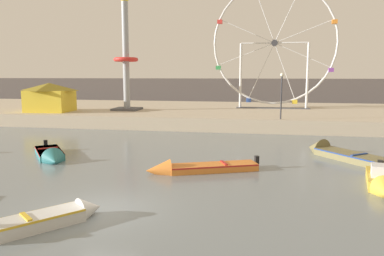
% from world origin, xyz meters
% --- Properties ---
extents(ground_plane, '(240.00, 240.00, 0.00)m').
position_xyz_m(ground_plane, '(0.00, 0.00, 0.00)').
color(ground_plane, slate).
extents(quay_promenade, '(110.00, 21.23, 1.25)m').
position_xyz_m(quay_promenade, '(0.00, 30.55, 0.62)').
color(quay_promenade, '#B7A88E').
rests_on(quay_promenade, ground_plane).
extents(distant_town_skyline, '(140.00, 3.00, 4.40)m').
position_xyz_m(distant_town_skyline, '(0.00, 56.88, 2.20)').
color(distant_town_skyline, '#564C47').
rests_on(distant_town_skyline, ground_plane).
extents(motorboat_orange_hull, '(5.98, 3.34, 1.11)m').
position_xyz_m(motorboat_orange_hull, '(2.44, 6.20, 0.21)').
color(motorboat_orange_hull, orange).
rests_on(motorboat_orange_hull, ground_plane).
extents(motorboat_olive_wood, '(4.69, 5.42, 1.46)m').
position_xyz_m(motorboat_olive_wood, '(10.59, 11.58, 0.24)').
color(motorboat_olive_wood, olive).
rests_on(motorboat_olive_wood, ground_plane).
extents(motorboat_pale_grey, '(3.13, 3.55, 1.04)m').
position_xyz_m(motorboat_pale_grey, '(-0.99, -1.55, 0.26)').
color(motorboat_pale_grey, silver).
rests_on(motorboat_pale_grey, ground_plane).
extents(motorboat_teal_painted, '(3.97, 4.57, 1.34)m').
position_xyz_m(motorboat_teal_painted, '(-6.65, 7.62, 0.21)').
color(motorboat_teal_painted, teal).
rests_on(motorboat_teal_painted, ground_plane).
extents(motorboat_mustard_yellow, '(2.09, 4.32, 1.39)m').
position_xyz_m(motorboat_mustard_yellow, '(11.45, 4.90, 0.33)').
color(motorboat_mustard_yellow, gold).
rests_on(motorboat_mustard_yellow, ground_plane).
extents(ferris_wheel_white_frame, '(13.89, 1.20, 14.37)m').
position_xyz_m(ferris_wheel_white_frame, '(7.19, 31.48, 8.46)').
color(ferris_wheel_white_frame, silver).
rests_on(ferris_wheel_white_frame, quay_promenade).
extents(drop_tower_steel_tower, '(2.80, 2.80, 12.33)m').
position_xyz_m(drop_tower_steel_tower, '(-8.66, 26.34, 6.41)').
color(drop_tower_steel_tower, '#999EA3').
rests_on(drop_tower_steel_tower, quay_promenade).
extents(carnival_booth_yellow_awning, '(4.92, 4.18, 3.01)m').
position_xyz_m(carnival_booth_yellow_awning, '(-16.07, 23.28, 2.82)').
color(carnival_booth_yellow_awning, yellow).
rests_on(carnival_booth_yellow_awning, quay_promenade).
extents(promenade_lamp_near, '(0.32, 0.32, 4.02)m').
position_xyz_m(promenade_lamp_near, '(7.60, 20.55, 3.87)').
color(promenade_lamp_near, '#2D2D33').
rests_on(promenade_lamp_near, quay_promenade).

